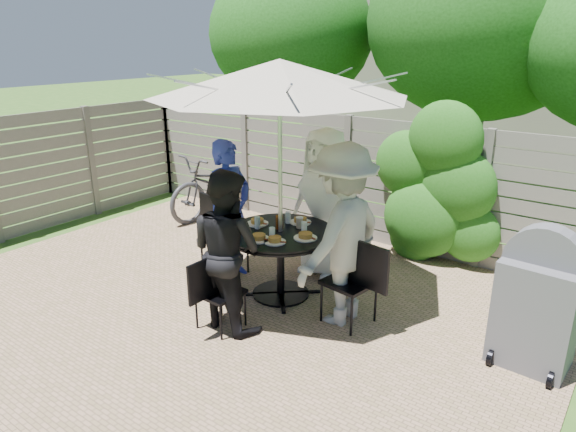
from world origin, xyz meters
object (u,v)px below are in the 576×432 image
Objects in this scene: person_left at (230,211)px; bicycle at (221,184)px; chair_back at (329,251)px; chair_front at (220,307)px; glass_front at (272,234)px; syrup_jug at (279,222)px; plate_front at (259,238)px; plate_right at (305,236)px; patio_table at (281,251)px; person_back at (324,203)px; person_right at (341,236)px; plate_extra at (275,240)px; glass_right at (304,228)px; coffee_cup at (300,223)px; umbrella at (280,79)px; chair_right at (350,299)px; plate_left at (257,222)px; glass_left at (257,223)px; person_front at (227,250)px; plate_back at (300,221)px; glass_back at (288,217)px; chair_left at (224,251)px; bbq_grill at (537,304)px.

bicycle is (-1.81, 1.73, -0.34)m from person_left.
chair_back is 0.98× the size of chair_front.
glass_front is 0.35m from syrup_jug.
plate_right is (0.38, 0.34, 0.00)m from plate_front.
person_back reaches higher than patio_table.
plate_extra is at bearing -65.22° from person_right.
chair_front is 6.12× the size of glass_right.
person_right is 0.77m from coffee_cup.
umbrella is 1.67× the size of person_left.
syrup_jug reaches higher than chair_right.
chair_right is at bearing -3.80° from patio_table.
chair_back is 1.37m from chair_right.
patio_table is at bearing -161.71° from glass_right.
glass_front is at bearing -70.30° from person_right.
plate_left is 1.00× the size of plate_front.
glass_left is at bearing -100.42° from person_left.
syrup_jug is at bearing -86.28° from person_left.
syrup_jug reaches higher than plate_front.
person_left is at bearing 152.84° from plate_front.
glass_front is at bearing -100.42° from person_front.
plate_right is (0.36, -0.02, -1.65)m from umbrella.
bicycle is (-2.72, 2.05, -0.34)m from glass_front.
chair_back is (0.06, 0.96, -2.24)m from umbrella.
chair_front is 3.30× the size of plate_back.
chair_back is at bearing -11.43° from bicycle.
person_front is 6.53× the size of plate_back.
glass_back is (-0.11, -0.09, 0.05)m from plate_back.
patio_table is 0.92m from person_right.
chair_back is 6.03× the size of glass_front.
person_front is (0.91, -0.89, 0.55)m from chair_left.
chair_right is 1.07m from coffee_cup.
plate_right is 0.63m from glass_left.
person_front reaches higher than syrup_jug.
plate_extra is at bearing -106.54° from person_left.
chair_front reaches higher than patio_table.
person_left reaches higher than glass_back.
plate_right is at bearing -32.89° from glass_back.
person_front is 0.58m from glass_front.
person_back is at bearing 86.29° from plate_back.
bicycle is (-2.64, 1.78, -0.02)m from patio_table.
person_front is at bearing -39.85° from bicycle.
person_left is 1.29× the size of bbq_grill.
person_back reaches higher than coffee_cup.
chair_left is 1.17m from plate_back.
plate_back and plate_left have the same top height.
plate_right is 0.37m from glass_front.
person_right reaches higher than plate_left.
chair_back is 0.45× the size of person_back.
chair_left is 7.16× the size of glass_right.
plate_extra is 1.50× the size of syrup_jug.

